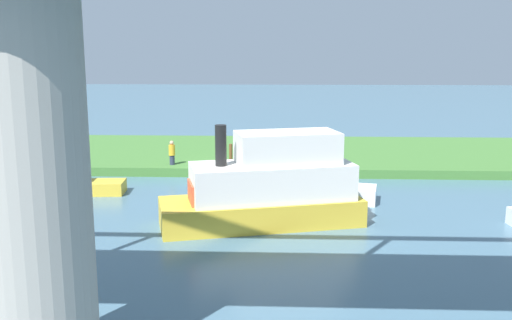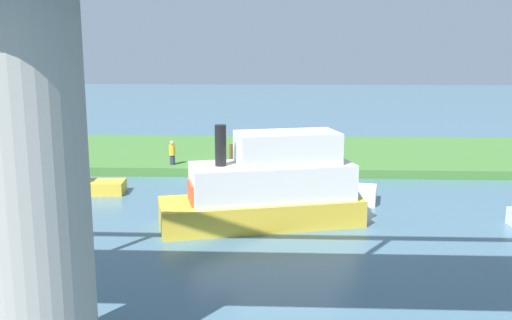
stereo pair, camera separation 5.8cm
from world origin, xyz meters
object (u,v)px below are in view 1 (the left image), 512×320
Objects in this scene: mooring_post at (231,153)px; houseboat_blue at (81,184)px; riverboat_paddlewheel at (268,188)px; motorboat_white at (323,188)px; person_on_bank at (172,153)px; bridge_pylon at (34,192)px.

houseboat_blue is (6.97, 5.66, -0.57)m from mooring_post.
riverboat_paddlewheel is 4.77m from motorboat_white.
mooring_post is 10.54m from riverboat_paddlewheel.
mooring_post is 8.02m from motorboat_white.
mooring_post reaches higher than houseboat_blue.
riverboat_paddlewheel reaches higher than mooring_post.
mooring_post is 0.27× the size of houseboat_blue.
person_on_bank reaches higher than mooring_post.
person_on_bank is at bearing -87.16° from bridge_pylon.
person_on_bank is at bearing 13.87° from mooring_post.
person_on_bank reaches higher than motorboat_white.
riverboat_paddlewheel is at bearing 57.33° from motorboat_white.
bridge_pylon is 2.03× the size of houseboat_blue.
mooring_post is 0.13× the size of riverboat_paddlewheel.
riverboat_paddlewheel reaches higher than houseboat_blue.
riverboat_paddlewheel is (-2.40, 10.25, 0.49)m from mooring_post.
bridge_pylon is 12.41m from riverboat_paddlewheel.
bridge_pylon is at bearing 106.54° from houseboat_blue.
motorboat_white is (-7.19, -15.13, -3.60)m from bridge_pylon.
bridge_pylon is 1.70× the size of motorboat_white.
mooring_post is (-3.30, -0.81, -0.16)m from person_on_bank.
bridge_pylon reaches higher than motorboat_white.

